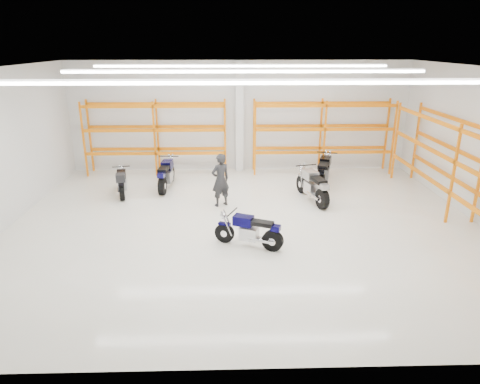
{
  "coord_description": "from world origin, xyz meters",
  "views": [
    {
      "loc": [
        -0.48,
        -11.74,
        5.13
      ],
      "look_at": [
        -0.13,
        0.5,
        0.86
      ],
      "focal_mm": 32.0,
      "sensor_mm": 36.0,
      "label": 1
    }
  ],
  "objects_px": {
    "motorcycle_main": "(251,232)",
    "motorcycle_back_b": "(166,175)",
    "standing_man": "(220,180)",
    "motorcycle_back_d": "(324,172)",
    "motorcycle_back_a": "(122,183)",
    "motorcycle_back_c": "(313,187)",
    "structural_column": "(240,117)"
  },
  "relations": [
    {
      "from": "standing_man",
      "to": "motorcycle_main",
      "type": "bearing_deg",
      "value": 75.13
    },
    {
      "from": "motorcycle_main",
      "to": "motorcycle_back_b",
      "type": "height_order",
      "value": "motorcycle_back_b"
    },
    {
      "from": "motorcycle_back_b",
      "to": "motorcycle_back_d",
      "type": "distance_m",
      "value": 5.91
    },
    {
      "from": "structural_column",
      "to": "motorcycle_back_c",
      "type": "bearing_deg",
      "value": -58.48
    },
    {
      "from": "motorcycle_back_c",
      "to": "structural_column",
      "type": "bearing_deg",
      "value": 121.52
    },
    {
      "from": "motorcycle_back_c",
      "to": "standing_man",
      "type": "distance_m",
      "value": 3.16
    },
    {
      "from": "motorcycle_back_c",
      "to": "motorcycle_back_d",
      "type": "height_order",
      "value": "motorcycle_back_d"
    },
    {
      "from": "motorcycle_back_b",
      "to": "structural_column",
      "type": "distance_m",
      "value": 4.05
    },
    {
      "from": "motorcycle_back_a",
      "to": "motorcycle_main",
      "type": "bearing_deg",
      "value": -43.88
    },
    {
      "from": "motorcycle_main",
      "to": "motorcycle_back_a",
      "type": "relative_size",
      "value": 0.94
    },
    {
      "from": "motorcycle_back_d",
      "to": "motorcycle_back_c",
      "type": "bearing_deg",
      "value": -113.29
    },
    {
      "from": "motorcycle_back_a",
      "to": "motorcycle_back_c",
      "type": "distance_m",
      "value": 6.68
    },
    {
      "from": "motorcycle_back_a",
      "to": "structural_column",
      "type": "xyz_separation_m",
      "value": [
        4.24,
        3.11,
        1.77
      ]
    },
    {
      "from": "standing_man",
      "to": "structural_column",
      "type": "distance_m",
      "value": 4.47
    },
    {
      "from": "standing_man",
      "to": "structural_column",
      "type": "relative_size",
      "value": 0.39
    },
    {
      "from": "structural_column",
      "to": "motorcycle_main",
      "type": "bearing_deg",
      "value": -89.12
    },
    {
      "from": "motorcycle_back_b",
      "to": "motorcycle_back_c",
      "type": "relative_size",
      "value": 0.99
    },
    {
      "from": "motorcycle_main",
      "to": "standing_man",
      "type": "distance_m",
      "value": 3.25
    },
    {
      "from": "motorcycle_back_d",
      "to": "motorcycle_back_a",
      "type": "bearing_deg",
      "value": -172.94
    },
    {
      "from": "motorcycle_back_b",
      "to": "standing_man",
      "type": "xyz_separation_m",
      "value": [
        2.05,
        -1.82,
        0.37
      ]
    },
    {
      "from": "motorcycle_main",
      "to": "structural_column",
      "type": "relative_size",
      "value": 0.4
    },
    {
      "from": "standing_man",
      "to": "structural_column",
      "type": "height_order",
      "value": "structural_column"
    },
    {
      "from": "motorcycle_back_d",
      "to": "standing_man",
      "type": "height_order",
      "value": "standing_man"
    },
    {
      "from": "motorcycle_main",
      "to": "motorcycle_back_b",
      "type": "distance_m",
      "value": 5.72
    },
    {
      "from": "motorcycle_back_d",
      "to": "standing_man",
      "type": "bearing_deg",
      "value": -152.68
    },
    {
      "from": "motorcycle_back_b",
      "to": "motorcycle_back_c",
      "type": "bearing_deg",
      "value": -16.38
    },
    {
      "from": "motorcycle_back_d",
      "to": "structural_column",
      "type": "xyz_separation_m",
      "value": [
        -3.12,
        2.2,
        1.71
      ]
    },
    {
      "from": "standing_man",
      "to": "motorcycle_back_c",
      "type": "bearing_deg",
      "value": 155.25
    },
    {
      "from": "motorcycle_back_c",
      "to": "motorcycle_back_b",
      "type": "bearing_deg",
      "value": 163.62
    },
    {
      "from": "motorcycle_back_d",
      "to": "structural_column",
      "type": "height_order",
      "value": "structural_column"
    },
    {
      "from": "motorcycle_back_b",
      "to": "structural_column",
      "type": "bearing_deg",
      "value": 40.48
    },
    {
      "from": "motorcycle_back_c",
      "to": "standing_man",
      "type": "bearing_deg",
      "value": -174.56
    }
  ]
}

